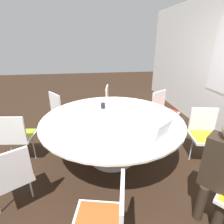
# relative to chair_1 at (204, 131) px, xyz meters

# --- Properties ---
(ground_plane) EXTENTS (16.00, 16.00, 0.00)m
(ground_plane) POSITION_rel_chair_1_xyz_m (-0.20, -1.44, -0.50)
(ground_plane) COLOR black
(conference_table) EXTENTS (2.13, 2.13, 0.73)m
(conference_table) POSITION_rel_chair_1_xyz_m (-0.20, -1.44, 0.12)
(conference_table) COLOR #B7B7BC
(conference_table) RESTS_ON ground_plane
(chair_1) EXTENTS (0.49, 0.51, 0.85)m
(chair_1) POSITION_rel_chair_1_xyz_m (0.00, 0.00, 0.00)
(chair_1) COLOR silver
(chair_1) RESTS_ON ground_plane
(chair_2) EXTENTS (0.59, 0.60, 0.85)m
(chair_2) POSITION_rel_chair_1_xyz_m (-1.03, -0.25, 0.00)
(chair_2) COLOR silver
(chair_2) RESTS_ON ground_plane
(chair_3) EXTENTS (0.51, 0.50, 0.85)m
(chair_3) POSITION_rel_chair_1_xyz_m (-1.64, -1.23, 0.00)
(chair_3) COLOR silver
(chair_3) RESTS_ON ground_plane
(chair_4) EXTENTS (0.60, 0.60, 0.85)m
(chair_4) POSITION_rel_chair_1_xyz_m (-1.34, -2.35, 0.00)
(chair_4) COLOR silver
(chair_4) RESTS_ON ground_plane
(chair_5) EXTENTS (0.47, 0.49, 0.85)m
(chair_5) POSITION_rel_chair_1_xyz_m (-0.31, -2.89, 0.00)
(chair_5) COLOR silver
(chair_5) RESTS_ON ground_plane
(chair_6) EXTENTS (0.58, 0.59, 0.85)m
(chair_6) POSITION_rel_chair_1_xyz_m (0.59, -2.67, 0.00)
(chair_6) COLOR silver
(chair_6) RESTS_ON ground_plane
(chair_7) EXTENTS (0.52, 0.51, 0.85)m
(chair_7) POSITION_rel_chair_1_xyz_m (1.23, -1.70, 0.00)
(chair_7) COLOR silver
(chair_7) RESTS_ON ground_plane
(person_0) EXTENTS (0.42, 0.39, 1.20)m
(person_0) POSITION_rel_chair_1_xyz_m (1.00, -0.52, 0.20)
(person_0) COLOR #2D2319
(person_0) RESTS_ON ground_plane
(laptop) EXTENTS (0.39, 0.41, 0.21)m
(laptop) POSITION_rel_chair_1_xyz_m (0.42, -0.96, 0.28)
(laptop) COLOR silver
(laptop) RESTS_ON conference_table
(coffee_cup) EXTENTS (0.08, 0.08, 0.10)m
(coffee_cup) POSITION_rel_chair_1_xyz_m (-0.63, -1.54, 0.28)
(coffee_cup) COLOR black
(coffee_cup) RESTS_ON conference_table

